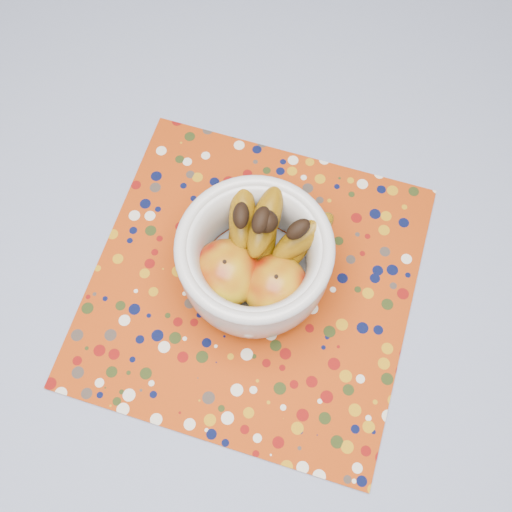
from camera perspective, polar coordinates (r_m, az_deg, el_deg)
name	(u,v)px	position (r m, az deg, el deg)	size (l,w,h in m)	color
table	(248,324)	(0.90, -0.80, -6.46)	(1.20, 1.20, 0.75)	brown
tablecloth	(247,308)	(0.82, -0.88, -5.00)	(1.32, 1.32, 0.01)	slate
placemat	(252,284)	(0.82, -0.35, -2.67)	(0.43, 0.43, 0.00)	#9B3108
fruit_bowl	(258,257)	(0.76, 0.18, -0.07)	(0.21, 0.20, 0.16)	silver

